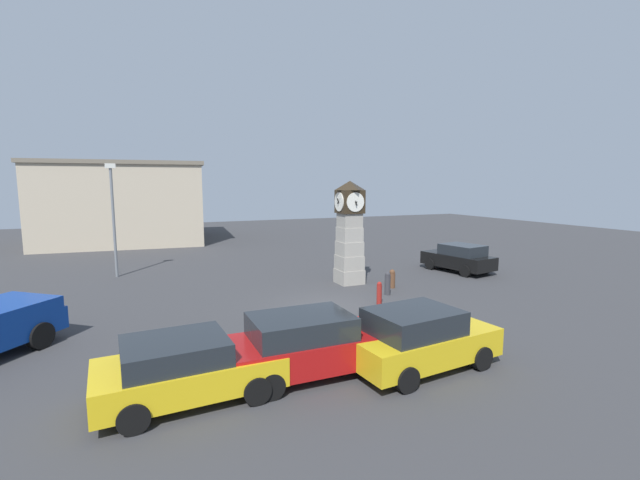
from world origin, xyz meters
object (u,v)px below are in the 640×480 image
bollard_mid_row (388,283)px  clock_tower (350,233)px  car_near_tower (310,344)px  street_lamp_near_road (113,212)px  car_by_building (419,338)px  car_navy_sedan (186,368)px  bollard_near_tower (392,279)px  car_far_lot (459,258)px  pedestrian_near_bench (355,244)px  bollard_far_row (379,293)px

bollard_mid_row → clock_tower: bearing=101.1°
car_near_tower → street_lamp_near_road: size_ratio=0.77×
car_by_building → car_navy_sedan: bearing=172.9°
bollard_near_tower → street_lamp_near_road: street_lamp_near_road is taller
bollard_near_tower → car_near_tower: size_ratio=0.19×
bollard_mid_row → car_navy_sedan: bearing=-146.6°
street_lamp_near_road → car_far_lot: bearing=-19.5°
street_lamp_near_road → car_near_tower: bearing=-71.5°
bollard_mid_row → car_by_building: (-3.36, -6.82, 0.30)m
car_by_building → street_lamp_near_road: street_lamp_near_road is taller
car_near_tower → car_by_building: bearing=-16.4°
car_navy_sedan → pedestrian_near_bench: size_ratio=2.34×
bollard_mid_row → street_lamp_near_road: (-11.15, 8.90, 2.93)m
car_near_tower → car_far_lot: 15.27m
street_lamp_near_road → clock_tower: bearing=-30.4°
pedestrian_near_bench → car_by_building: bearing=-112.3°
bollard_far_row → bollard_mid_row: bearing=45.5°
bollard_far_row → car_near_tower: size_ratio=0.20×
car_navy_sedan → car_by_building: (5.88, -0.73, 0.07)m
car_by_building → pedestrian_near_bench: bearing=67.7°
car_navy_sedan → pedestrian_near_bench: 18.97m
bollard_mid_row → car_navy_sedan: 11.07m
clock_tower → car_navy_sedan: clock_tower is taller
clock_tower → bollard_far_row: 4.38m
bollard_far_row → car_near_tower: 7.00m
bollard_near_tower → pedestrian_near_bench: size_ratio=0.50×
car_near_tower → pedestrian_near_bench: 17.08m
bollard_far_row → car_navy_sedan: bearing=-148.7°
car_far_lot → pedestrian_near_bench: (-3.47, 5.77, 0.24)m
clock_tower → car_navy_sedan: 12.49m
bollard_near_tower → bollard_mid_row: 1.34m
bollard_mid_row → bollard_far_row: (-1.13, -1.14, -0.05)m
clock_tower → car_by_building: bearing=-106.6°
bollard_near_tower → bollard_far_row: bollard_far_row is taller
car_far_lot → clock_tower: bearing=-179.8°
pedestrian_near_bench → street_lamp_near_road: size_ratio=0.30×
bollard_near_tower → car_near_tower: (-7.05, -7.00, 0.36)m
street_lamp_near_road → car_navy_sedan: bearing=-82.8°
car_near_tower → street_lamp_near_road: street_lamp_near_road is taller
bollard_far_row → pedestrian_near_bench: (4.04, 9.62, 0.56)m
bollard_mid_row → car_navy_sedan: car_navy_sedan is taller
bollard_far_row → car_far_lot: 8.45m
car_by_building → car_near_tower: bearing=163.6°
bollard_mid_row → pedestrian_near_bench: (2.92, 8.48, 0.51)m
car_navy_sedan → car_by_building: bearing=-7.1°
bollard_near_tower → car_navy_sedan: size_ratio=0.21×
bollard_far_row → car_far_lot: car_far_lot is taller
bollard_mid_row → car_by_building: size_ratio=0.24×
bollard_far_row → car_near_tower: car_near_tower is taller
car_near_tower → bollard_near_tower: bearing=44.8°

